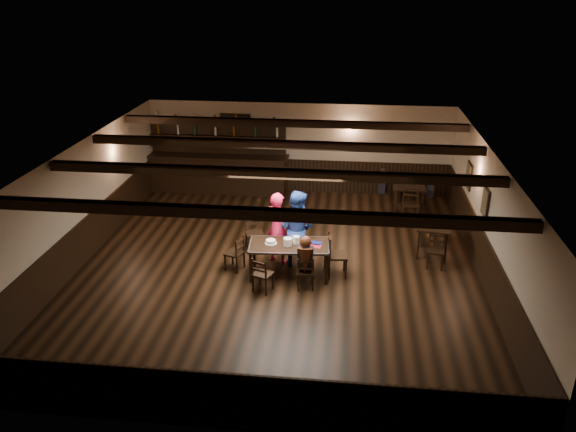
# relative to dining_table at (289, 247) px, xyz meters

# --- Properties ---
(ground) EXTENTS (10.00, 10.00, 0.00)m
(ground) POSITION_rel_dining_table_xyz_m (-0.28, 0.31, -0.68)
(ground) COLOR black
(ground) RESTS_ON ground
(room_shell) EXTENTS (9.02, 10.02, 2.71)m
(room_shell) POSITION_rel_dining_table_xyz_m (-0.27, 0.35, 1.06)
(room_shell) COLOR beige
(room_shell) RESTS_ON ground
(dining_table) EXTENTS (1.79, 0.98, 0.75)m
(dining_table) POSITION_rel_dining_table_xyz_m (0.00, 0.00, 0.00)
(dining_table) COLOR black
(dining_table) RESTS_ON ground
(chair_near_left) EXTENTS (0.47, 0.46, 0.79)m
(chair_near_left) POSITION_rel_dining_table_xyz_m (-0.50, -0.79, -0.22)
(chair_near_left) COLOR black
(chair_near_left) RESTS_ON ground
(chair_near_right) EXTENTS (0.40, 0.39, 0.77)m
(chair_near_right) POSITION_rel_dining_table_xyz_m (0.41, -0.59, -0.24)
(chair_near_right) COLOR black
(chair_near_right) RESTS_ON ground
(chair_end_left) EXTENTS (0.46, 0.47, 0.81)m
(chair_end_left) POSITION_rel_dining_table_xyz_m (-1.18, 0.11, -0.21)
(chair_end_left) COLOR black
(chair_end_left) RESTS_ON ground
(chair_end_right) EXTENTS (0.48, 0.50, 0.97)m
(chair_end_right) POSITION_rel_dining_table_xyz_m (0.96, 0.11, -0.12)
(chair_end_right) COLOR black
(chair_end_right) RESTS_ON ground
(chair_far_pushed) EXTENTS (0.51, 0.50, 0.87)m
(chair_far_pushed) POSITION_rel_dining_table_xyz_m (-0.99, 1.23, -0.18)
(chair_far_pushed) COLOR black
(chair_far_pushed) RESTS_ON ground
(woman_pink) EXTENTS (0.73, 0.63, 1.71)m
(woman_pink) POSITION_rel_dining_table_xyz_m (-0.33, 0.60, 0.17)
(woman_pink) COLOR #FF2E54
(woman_pink) RESTS_ON ground
(man_blue) EXTENTS (1.06, 0.96, 1.79)m
(man_blue) POSITION_rel_dining_table_xyz_m (0.11, 0.52, 0.21)
(man_blue) COLOR navy
(man_blue) RESTS_ON ground
(seated_person) EXTENTS (0.32, 0.48, 0.79)m
(seated_person) POSITION_rel_dining_table_xyz_m (0.40, -0.54, 0.13)
(seated_person) COLOR black
(seated_person) RESTS_ON ground
(cake) EXTENTS (0.26, 0.26, 0.09)m
(cake) POSITION_rel_dining_table_xyz_m (-0.40, 0.00, 0.11)
(cake) COLOR white
(cake) RESTS_ON dining_table
(plate_stack_a) EXTENTS (0.18, 0.18, 0.17)m
(plate_stack_a) POSITION_rel_dining_table_xyz_m (-0.02, -0.06, 0.16)
(plate_stack_a) COLOR white
(plate_stack_a) RESTS_ON dining_table
(plate_stack_b) EXTENTS (0.15, 0.15, 0.17)m
(plate_stack_b) POSITION_rel_dining_table_xyz_m (0.15, 0.06, 0.16)
(plate_stack_b) COLOR white
(plate_stack_b) RESTS_ON dining_table
(tea_light) EXTENTS (0.06, 0.06, 0.06)m
(tea_light) POSITION_rel_dining_table_xyz_m (0.10, 0.13, 0.09)
(tea_light) COLOR #A5A8AD
(tea_light) RESTS_ON dining_table
(salt_shaker) EXTENTS (0.04, 0.04, 0.09)m
(salt_shaker) POSITION_rel_dining_table_xyz_m (0.40, -0.08, 0.12)
(salt_shaker) COLOR silver
(salt_shaker) RESTS_ON dining_table
(pepper_shaker) EXTENTS (0.03, 0.03, 0.08)m
(pepper_shaker) POSITION_rel_dining_table_xyz_m (0.37, -0.06, 0.11)
(pepper_shaker) COLOR #A5A8AD
(pepper_shaker) RESTS_ON dining_table
(drink_glass) EXTENTS (0.06, 0.06, 0.09)m
(drink_glass) POSITION_rel_dining_table_xyz_m (0.32, 0.12, 0.12)
(drink_glass) COLOR silver
(drink_glass) RESTS_ON dining_table
(menu_red) EXTENTS (0.31, 0.24, 0.00)m
(menu_red) POSITION_rel_dining_table_xyz_m (0.56, -0.03, 0.07)
(menu_red) COLOR maroon
(menu_red) RESTS_ON dining_table
(menu_blue) EXTENTS (0.31, 0.24, 0.00)m
(menu_blue) POSITION_rel_dining_table_xyz_m (0.56, 0.13, 0.07)
(menu_blue) COLOR #101550
(menu_blue) RESTS_ON dining_table
(bar_counter) EXTENTS (4.40, 0.70, 2.20)m
(bar_counter) POSITION_rel_dining_table_xyz_m (-2.77, 5.03, 0.04)
(bar_counter) COLOR black
(bar_counter) RESTS_ON ground
(back_table_a) EXTENTS (0.85, 0.85, 0.75)m
(back_table_a) POSITION_rel_dining_table_xyz_m (3.25, 1.35, -0.04)
(back_table_a) COLOR black
(back_table_a) RESTS_ON ground
(back_table_b) EXTENTS (0.91, 0.91, 0.75)m
(back_table_b) POSITION_rel_dining_table_xyz_m (2.91, 4.08, -0.03)
(back_table_b) COLOR black
(back_table_b) RESTS_ON ground
(bg_patron_left) EXTENTS (0.28, 0.38, 0.70)m
(bg_patron_left) POSITION_rel_dining_table_xyz_m (2.19, 4.22, 0.13)
(bg_patron_left) COLOR black
(bg_patron_left) RESTS_ON ground
(bg_patron_right) EXTENTS (0.25, 0.35, 0.67)m
(bg_patron_right) POSITION_rel_dining_table_xyz_m (3.50, 4.07, 0.12)
(bg_patron_right) COLOR black
(bg_patron_right) RESTS_ON ground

